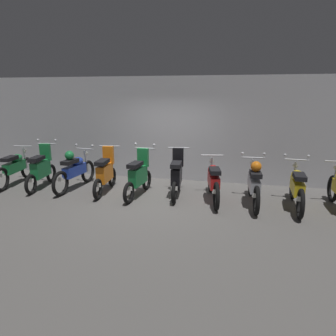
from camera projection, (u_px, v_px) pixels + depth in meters
The scene contains 11 objects.
ground_plane at pixel (155, 199), 7.64m from camera, with size 80.00×80.00×0.00m, color #565451.
back_wall at pixel (172, 129), 9.22m from camera, with size 16.46×0.30×3.03m, color #ADADB2.
motorbike_slot_0 at pixel (15, 167), 8.82m from camera, with size 0.56×1.94×1.03m.
motorbike_slot_1 at pixel (41, 169), 8.49m from camera, with size 0.59×1.68×1.29m.
motorbike_slot_2 at pixel (75, 170), 8.40m from camera, with size 0.59×1.95×1.15m.
motorbike_slot_3 at pixel (105, 173), 8.10m from camera, with size 0.56×1.68×1.18m.
motorbike_slot_4 at pixel (139, 176), 7.81m from camera, with size 0.59×1.68×1.29m.
motorbike_slot_5 at pixel (177, 175), 7.84m from camera, with size 0.56×1.68×1.18m.
motorbike_slot_6 at pixel (213, 181), 7.48m from camera, with size 0.61×1.93×1.03m.
motorbike_slot_7 at pixel (254, 183), 7.19m from camera, with size 0.59×1.95×1.15m.
motorbike_slot_8 at pixel (297, 187), 6.99m from camera, with size 0.59×1.95×1.15m.
Camera 1 is at (1.95, -6.98, 2.58)m, focal length 33.06 mm.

